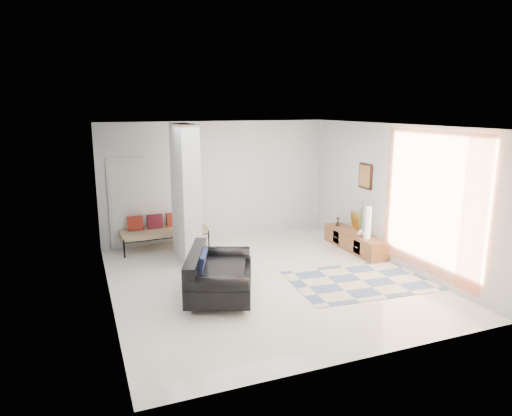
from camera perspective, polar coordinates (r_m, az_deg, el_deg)
name	(u,v)px	position (r m, az deg, el deg)	size (l,w,h in m)	color
floor	(266,279)	(8.57, 1.24, -8.81)	(6.00, 6.00, 0.00)	beige
ceiling	(267,126)	(7.99, 1.33, 10.24)	(6.00, 6.00, 0.00)	white
wall_back	(218,181)	(10.95, -4.82, 3.44)	(6.00, 6.00, 0.00)	silver
wall_front	(363,254)	(5.62, 13.28, -5.62)	(6.00, 6.00, 0.00)	silver
wall_left	(105,218)	(7.56, -18.30, -1.25)	(6.00, 6.00, 0.00)	silver
wall_right	(392,194)	(9.56, 16.67, 1.63)	(6.00, 6.00, 0.00)	silver
partition_column	(186,194)	(9.34, -8.80, 1.77)	(0.35, 1.20, 2.80)	silver
hallway_door	(128,203)	(10.58, -15.67, 0.60)	(0.85, 0.06, 2.04)	beige
curtain	(430,203)	(8.64, 20.95, 0.55)	(2.55, 2.55, 0.00)	#FF7B43
wall_art	(365,176)	(10.21, 13.52, 3.90)	(0.04, 0.45, 0.55)	#36180E
media_console	(354,241)	(10.41, 12.21, -4.03)	(0.45, 1.90, 0.80)	brown
loveseat	(216,275)	(7.78, -4.98, -8.37)	(1.58, 1.99, 0.76)	silver
daybed	(162,230)	(10.48, -11.61, -2.72)	(1.91, 0.86, 0.77)	black
area_rug	(362,280)	(8.69, 13.09, -8.81)	(2.57, 1.71, 0.01)	#C4B595
cylinder_lamp	(368,223)	(9.86, 13.84, -1.79)	(0.13, 0.13, 0.69)	white
bronze_figurine	(338,221)	(10.82, 10.20, -1.65)	(0.11, 0.11, 0.22)	black
vase	(361,232)	(10.07, 12.99, -2.98)	(0.16, 0.16, 0.17)	white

